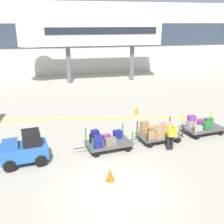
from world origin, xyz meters
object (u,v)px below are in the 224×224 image
object	(u,v)px
baggage_tug	(25,149)
baggage_handler	(172,135)
baggage_cart_middle	(158,132)
safety_cone_near	(136,110)
baggage_cart_tail	(201,126)
baggage_cart_lead	(106,141)
safety_cone_far	(110,175)

from	to	relation	value
baggage_tug	baggage_handler	bearing A→B (deg)	-1.96
baggage_cart_middle	safety_cone_near	size ratio (longest dim) A/B	5.58
baggage_tug	baggage_cart_tail	bearing A→B (deg)	8.07
baggage_cart_lead	baggage_cart_middle	world-z (taller)	baggage_cart_middle
baggage_cart_middle	baggage_handler	xyz separation A→B (m)	(0.21, -1.26, 0.33)
baggage_cart_lead	baggage_cart_tail	distance (m)	6.00
baggage_cart_lead	safety_cone_far	size ratio (longest dim) A/B	5.58
baggage_cart_tail	safety_cone_near	size ratio (longest dim) A/B	5.58
baggage_cart_lead	safety_cone_near	distance (m)	6.11
baggage_tug	safety_cone_far	distance (m)	4.28
baggage_handler	baggage_cart_tail	bearing A→B (deg)	31.84
baggage_cart_tail	safety_cone_far	bearing A→B (deg)	-149.76
baggage_cart_tail	baggage_cart_middle	bearing A→B (deg)	-172.08
baggage_handler	baggage_cart_middle	bearing A→B (deg)	99.58
baggage_cart_middle	baggage_cart_tail	xyz separation A→B (m)	(2.88, 0.40, -0.03)
baggage_cart_lead	baggage_cart_middle	xyz separation A→B (m)	(3.06, 0.45, 0.02)
baggage_cart_lead	baggage_handler	size ratio (longest dim) A/B	1.96
baggage_cart_middle	baggage_handler	size ratio (longest dim) A/B	1.96
baggage_tug	baggage_handler	xyz separation A→B (m)	(7.26, -0.25, 0.11)
baggage_cart_lead	baggage_cart_tail	xyz separation A→B (m)	(5.94, 0.85, -0.01)
safety_cone_near	baggage_tug	bearing A→B (deg)	-141.94
baggage_cart_lead	baggage_handler	bearing A→B (deg)	-13.84
baggage_cart_lead	baggage_cart_middle	size ratio (longest dim) A/B	1.00
baggage_handler	safety_cone_near	bearing A→B (deg)	89.80
baggage_tug	baggage_cart_tail	size ratio (longest dim) A/B	0.73
baggage_cart_middle	baggage_cart_tail	bearing A→B (deg)	7.92
baggage_cart_lead	baggage_handler	distance (m)	3.39
baggage_cart_tail	safety_cone_far	distance (m)	7.35
baggage_cart_tail	safety_cone_near	xyz separation A→B (m)	(-2.65, 4.29, -0.23)
baggage_cart_tail	baggage_handler	world-z (taller)	baggage_handler
baggage_cart_tail	safety_cone_near	distance (m)	5.05
baggage_cart_lead	baggage_cart_middle	distance (m)	3.09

